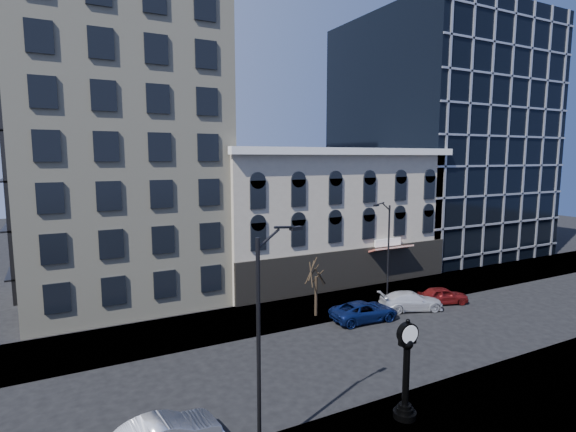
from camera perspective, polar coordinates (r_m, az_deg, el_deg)
ground at (r=26.36m, az=0.21°, el=-18.84°), size 160.00×160.00×0.00m
sidewalk_far at (r=33.04m, az=-6.48°, el=-13.18°), size 160.00×6.00×0.12m
cream_tower at (r=40.79m, az=-21.29°, el=17.76°), size 15.90×15.40×42.50m
victorian_row at (r=43.78m, az=4.35°, el=-0.02°), size 22.60×11.19×12.50m
glass_office at (r=60.05m, az=18.39°, el=9.30°), size 20.00×20.15×28.00m
street_clock at (r=21.67m, az=14.77°, el=-18.77°), size 1.04×1.04×4.58m
street_lamp_near at (r=17.31m, az=-2.04°, el=-8.18°), size 2.33×0.78×9.14m
street_lamp_far at (r=35.65m, az=12.21°, el=-1.25°), size 2.08×0.89×8.30m
bare_tree_far at (r=32.89m, az=3.60°, el=-6.63°), size 2.75×2.75×4.73m
car_far_a at (r=33.44m, az=9.64°, el=-11.83°), size 5.15×2.65×1.39m
car_far_b at (r=36.41m, az=15.34°, el=-10.35°), size 5.28×3.50×1.42m
car_far_c at (r=38.63m, az=19.05°, el=-9.50°), size 4.30×2.74×1.36m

